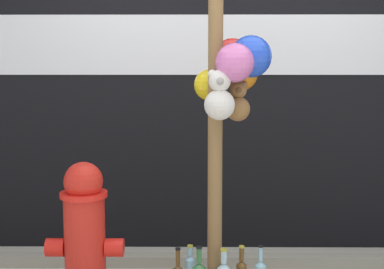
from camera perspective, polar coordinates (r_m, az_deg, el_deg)
name	(u,v)px	position (r m, az deg, el deg)	size (l,w,h in m)	color
building_wall	(218,2)	(4.49, 2.65, 13.18)	(10.00, 0.21, 3.85)	black
curb_strip	(219,260)	(4.20, 2.75, -12.51)	(8.00, 0.12, 0.08)	gray
memorial_post	(229,53)	(3.38, 3.71, 8.14)	(0.56, 0.49, 2.63)	olive
fire_hydrant	(85,235)	(3.45, -10.72, -9.92)	(0.46, 0.28, 0.89)	red
litter_2	(165,261)	(4.30, -2.69, -12.56)	(0.07, 0.05, 0.01)	tan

